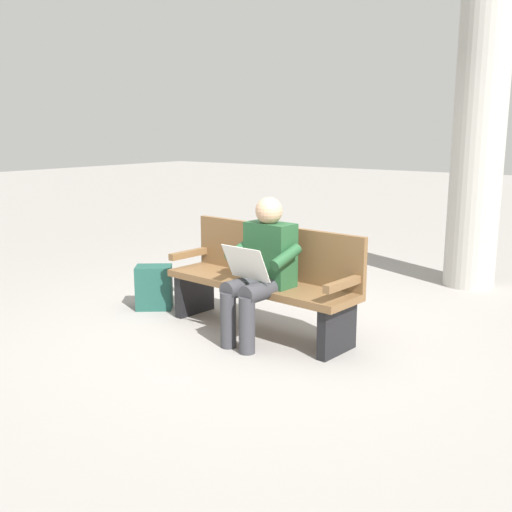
{
  "coord_description": "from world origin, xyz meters",
  "views": [
    {
      "loc": [
        -2.94,
        4.0,
        1.71
      ],
      "look_at": [
        -0.08,
        0.15,
        0.7
      ],
      "focal_mm": 42.42,
      "sensor_mm": 36.0,
      "label": 1
    }
  ],
  "objects_px": {
    "person_seated": "(261,266)",
    "backpack": "(154,287)",
    "bench_near": "(264,278)",
    "support_pillar": "(481,109)"
  },
  "relations": [
    {
      "from": "person_seated",
      "to": "backpack",
      "type": "relative_size",
      "value": 2.8
    },
    {
      "from": "bench_near",
      "to": "backpack",
      "type": "bearing_deg",
      "value": 10.06
    },
    {
      "from": "support_pillar",
      "to": "bench_near",
      "type": "bearing_deg",
      "value": 70.15
    },
    {
      "from": "person_seated",
      "to": "backpack",
      "type": "xyz_separation_m",
      "value": [
        1.38,
        -0.13,
        -0.42
      ]
    },
    {
      "from": "bench_near",
      "to": "support_pillar",
      "type": "relative_size",
      "value": 0.48
    },
    {
      "from": "person_seated",
      "to": "bench_near",
      "type": "bearing_deg",
      "value": -54.44
    },
    {
      "from": "backpack",
      "to": "bench_near",
      "type": "bearing_deg",
      "value": -174.51
    },
    {
      "from": "backpack",
      "to": "support_pillar",
      "type": "xyz_separation_m",
      "value": [
        -2.17,
        -2.71,
        1.7
      ]
    },
    {
      "from": "support_pillar",
      "to": "backpack",
      "type": "bearing_deg",
      "value": 51.4
    },
    {
      "from": "support_pillar",
      "to": "person_seated",
      "type": "bearing_deg",
      "value": 74.47
    }
  ]
}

